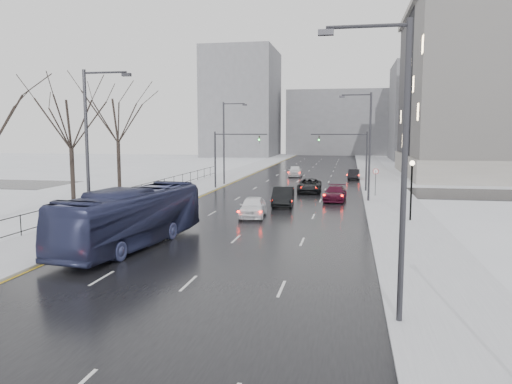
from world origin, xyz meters
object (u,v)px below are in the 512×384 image
Objects in this scene: tree_park_e at (120,191)px; streetlight_l_far at (226,139)px; sedan_right_cross at (309,186)px; sedan_center_far at (295,171)px; sedan_center_near at (253,207)px; streetlight_r_mid at (367,141)px; mast_signal_right at (356,154)px; streetlight_l_near at (91,146)px; mast_signal_left at (224,153)px; no_uturn_sign at (376,174)px; lamppost_r_mid at (412,182)px; tree_park_d at (74,204)px; streetlight_r_near at (397,158)px; sedan_right_near at (283,196)px; bus at (132,217)px; sedan_right_far at (335,193)px; sedan_right_distant at (354,174)px.

streetlight_l_far is at bearing 38.57° from tree_park_e.
sedan_right_cross is 18.96m from sedan_center_far.
sedan_center_near is 0.98× the size of sedan_center_far.
streetlight_r_mid is 1.54× the size of mast_signal_right.
sedan_center_near is (17.70, -14.08, 0.82)m from tree_park_e.
streetlight_l_near is 1.54× the size of mast_signal_left.
sedan_right_cross is (20.66, 2.23, 0.78)m from tree_park_e.
no_uturn_sign is at bearing -24.73° from streetlight_l_far.
streetlight_l_far is at bearing 149.71° from sedan_right_cross.
lamppost_r_mid is 1.59× the size of no_uturn_sign.
tree_park_d is 1.25× the size of streetlight_r_near.
sedan_right_cross is at bearing 98.94° from streetlight_r_near.
mast_signal_right is 1.30× the size of sedan_right_near.
tree_park_d is 0.93× the size of tree_park_e.
tree_park_e is 2.08× the size of mast_signal_left.
streetlight_l_near is at bearing 170.77° from bus.
sedan_right_cross is at bearing 132.47° from streetlight_r_mid.
sedan_center_near is (-8.67, -10.08, -4.80)m from streetlight_r_mid.
streetlight_r_near is (25.97, -24.00, 5.62)m from tree_park_d.
streetlight_l_far is 1.54× the size of mast_signal_left.
streetlight_r_mid is at bearing -0.08° from sedan_right_far.
sedan_center_near is 0.86× the size of sedan_right_cross.
streetlight_r_near reaches higher than mast_signal_right.
tree_park_d is at bearing -126.80° from mast_signal_left.
streetlight_r_near is 2.00× the size of sedan_right_near.
lamppost_r_mid is (28.80, -4.00, 2.94)m from tree_park_d.
tree_park_d reaches higher than sedan_right_near.
sedan_right_far is (10.67, 21.03, -0.96)m from bus.
tree_park_d is at bearing 162.20° from sedan_center_near.
streetlight_r_mid reaches higher than lamppost_r_mid.
no_uturn_sign is (17.37, -8.00, -3.32)m from streetlight_l_far.
tree_park_d is 3.04× the size of sedan_right_distant.
lamppost_r_mid is at bearing 81.94° from streetlight_r_near.
mast_signal_left is at bearing 166.40° from no_uturn_sign.
bus is at bearing -113.62° from sedan_right_far.
sedan_right_distant is (-2.00, 18.18, -1.58)m from no_uturn_sign.
streetlight_r_mid is 3.70× the size of no_uturn_sign.
tree_park_e is 12.29m from mast_signal_left.
mast_signal_left is (-15.49, 8.00, -1.51)m from streetlight_r_mid.
tree_park_d is 37.68m from sedan_right_distant.
sedan_center_near is at bearing -179.62° from lamppost_r_mid.
no_uturn_sign is at bearing 39.87° from sedan_right_near.
tree_park_e is 27.50m from no_uturn_sign.
lamppost_r_mid reaches higher than sedan_right_cross.
mast_signal_right is at bearing 62.04° from sedan_center_near.
streetlight_r_mid is 2.14× the size of sedan_center_far.
mast_signal_right reaches higher than sedan_right_distant.
lamppost_r_mid is at bearing -35.33° from sedan_right_near.
sedan_right_far is 25.51m from sedan_center_far.
streetlight_r_near is 1.54× the size of mast_signal_right.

